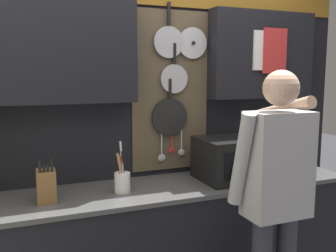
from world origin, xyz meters
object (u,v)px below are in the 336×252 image
Objects in this scene: microwave at (235,158)px; person at (276,186)px; knife_block at (46,186)px; utensil_crock at (122,180)px.

microwave is 0.52m from person.
person is (-0.04, -0.52, -0.05)m from microwave.
microwave is 1.31m from knife_block.
utensil_crock is 0.95m from person.
microwave is 0.31× the size of person.
utensil_crock is at bearing 0.07° from knife_block.
knife_block is 0.16× the size of person.
utensil_crock is 0.20× the size of person.
knife_block is (-1.31, 0.00, -0.05)m from microwave.
microwave is at bearing 85.12° from person.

